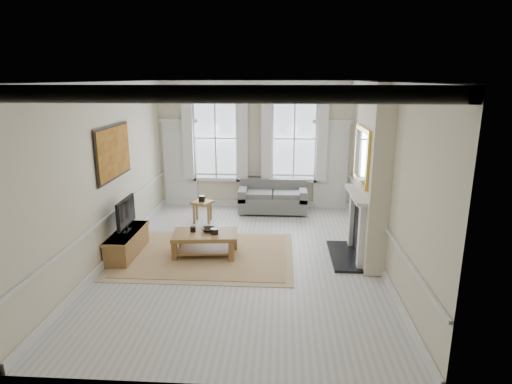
# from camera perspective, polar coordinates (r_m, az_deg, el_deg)

# --- Properties ---
(floor) EXTENTS (7.20, 7.20, 0.00)m
(floor) POSITION_cam_1_polar(r_m,az_deg,el_deg) (8.55, -1.70, -8.86)
(floor) COLOR #B7B5AD
(floor) RESTS_ON ground
(ceiling) EXTENTS (7.20, 7.20, 0.00)m
(ceiling) POSITION_cam_1_polar(r_m,az_deg,el_deg) (7.82, -1.89, 14.56)
(ceiling) COLOR white
(ceiling) RESTS_ON back_wall
(back_wall) EXTENTS (5.20, 0.00, 5.20)m
(back_wall) POSITION_cam_1_polar(r_m,az_deg,el_deg) (11.55, -0.16, 6.23)
(back_wall) COLOR beige
(back_wall) RESTS_ON floor
(left_wall) EXTENTS (0.00, 7.20, 7.20)m
(left_wall) POSITION_cam_1_polar(r_m,az_deg,el_deg) (8.65, -19.22, 2.42)
(left_wall) COLOR beige
(left_wall) RESTS_ON floor
(right_wall) EXTENTS (0.00, 7.20, 7.20)m
(right_wall) POSITION_cam_1_polar(r_m,az_deg,el_deg) (8.20, 16.62, 1.99)
(right_wall) COLOR beige
(right_wall) RESTS_ON floor
(window_left) EXTENTS (1.26, 0.20, 2.20)m
(window_left) POSITION_cam_1_polar(r_m,az_deg,el_deg) (11.58, -5.41, 7.19)
(window_left) COLOR #B2BCC6
(window_left) RESTS_ON back_wall
(window_right) EXTENTS (1.26, 0.20, 2.20)m
(window_right) POSITION_cam_1_polar(r_m,az_deg,el_deg) (11.45, 5.11, 7.11)
(window_right) COLOR #B2BCC6
(window_right) RESTS_ON back_wall
(door_left) EXTENTS (0.90, 0.08, 2.30)m
(door_left) POSITION_cam_1_polar(r_m,az_deg,el_deg) (11.91, -10.08, 3.58)
(door_left) COLOR silver
(door_left) RESTS_ON floor
(door_right) EXTENTS (0.90, 0.08, 2.30)m
(door_right) POSITION_cam_1_polar(r_m,az_deg,el_deg) (11.66, 9.95, 3.34)
(door_right) COLOR silver
(door_right) RESTS_ON floor
(painting) EXTENTS (0.05, 1.66, 1.06)m
(painting) POSITION_cam_1_polar(r_m,az_deg,el_deg) (8.84, -18.45, 5.06)
(painting) COLOR #BE8220
(painting) RESTS_ON left_wall
(chimney_breast) EXTENTS (0.35, 1.70, 3.38)m
(chimney_breast) POSITION_cam_1_polar(r_m,az_deg,el_deg) (8.36, 15.15, 2.32)
(chimney_breast) COLOR beige
(chimney_breast) RESTS_ON floor
(hearth) EXTENTS (0.55, 1.50, 0.05)m
(hearth) POSITION_cam_1_polar(r_m,az_deg,el_deg) (8.79, 11.67, -8.33)
(hearth) COLOR black
(hearth) RESTS_ON floor
(fireplace) EXTENTS (0.21, 1.45, 1.33)m
(fireplace) POSITION_cam_1_polar(r_m,az_deg,el_deg) (8.57, 13.24, -3.96)
(fireplace) COLOR silver
(fireplace) RESTS_ON floor
(mirror) EXTENTS (0.06, 1.26, 1.06)m
(mirror) POSITION_cam_1_polar(r_m,az_deg,el_deg) (8.25, 13.85, 4.73)
(mirror) COLOR gold
(mirror) RESTS_ON chimney_breast
(sofa) EXTENTS (1.77, 0.86, 0.84)m
(sofa) POSITION_cam_1_polar(r_m,az_deg,el_deg) (11.33, 2.26, -0.92)
(sofa) COLOR slate
(sofa) RESTS_ON floor
(side_table) EXTENTS (0.57, 0.57, 0.53)m
(side_table) POSITION_cam_1_polar(r_m,az_deg,el_deg) (10.60, -7.18, -1.80)
(side_table) COLOR brown
(side_table) RESTS_ON floor
(rug) EXTENTS (3.50, 2.60, 0.02)m
(rug) POSITION_cam_1_polar(r_m,az_deg,el_deg) (8.76, -6.72, -8.29)
(rug) COLOR #A88257
(rug) RESTS_ON floor
(coffee_table) EXTENTS (1.34, 0.87, 0.48)m
(coffee_table) POSITION_cam_1_polar(r_m,az_deg,el_deg) (8.61, -6.80, -5.94)
(coffee_table) COLOR brown
(coffee_table) RESTS_ON rug
(ceramic_pot_a) EXTENTS (0.11, 0.11, 0.11)m
(ceramic_pot_a) POSITION_cam_1_polar(r_m,az_deg,el_deg) (8.66, -8.41, -4.92)
(ceramic_pot_a) COLOR black
(ceramic_pot_a) RESTS_ON coffee_table
(ceramic_pot_b) EXTENTS (0.15, 0.15, 0.11)m
(ceramic_pot_b) POSITION_cam_1_polar(r_m,az_deg,el_deg) (8.49, -5.55, -5.24)
(ceramic_pot_b) COLOR black
(ceramic_pot_b) RESTS_ON coffee_table
(bowl) EXTENTS (0.29, 0.29, 0.07)m
(bowl) POSITION_cam_1_polar(r_m,az_deg,el_deg) (8.66, -6.38, -5.00)
(bowl) COLOR black
(bowl) RESTS_ON coffee_table
(tv_stand) EXTENTS (0.45, 1.39, 0.50)m
(tv_stand) POSITION_cam_1_polar(r_m,az_deg,el_deg) (9.00, -16.78, -6.57)
(tv_stand) COLOR brown
(tv_stand) RESTS_ON floor
(tv) EXTENTS (0.08, 0.90, 0.68)m
(tv) POSITION_cam_1_polar(r_m,az_deg,el_deg) (8.79, -16.96, -2.67)
(tv) COLOR black
(tv) RESTS_ON tv_stand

